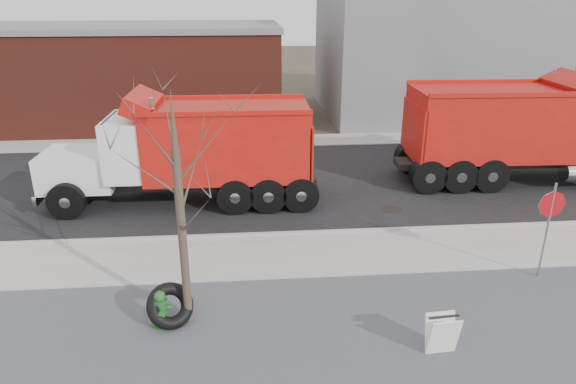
{
  "coord_description": "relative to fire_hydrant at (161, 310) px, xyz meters",
  "views": [
    {
      "loc": [
        -1.81,
        -12.32,
        6.83
      ],
      "look_at": [
        -0.65,
        1.56,
        1.4
      ],
      "focal_mm": 32.0,
      "sensor_mm": 36.0,
      "label": 1
    }
  ],
  "objects": [
    {
      "name": "building_grey",
      "position": [
        12.77,
        20.7,
        3.6
      ],
      "size": [
        12.0,
        10.0,
        8.0
      ],
      "color": "gray",
      "rests_on": "ground"
    },
    {
      "name": "gravel_verge",
      "position": [
        3.77,
        -0.8,
        -0.39
      ],
      "size": [
        60.0,
        5.0,
        0.03
      ],
      "primitive_type": "cube",
      "color": "slate",
      "rests_on": "ground"
    },
    {
      "name": "dump_truck_red_a",
      "position": [
        12.4,
        8.38,
        1.66
      ],
      "size": [
        10.22,
        3.04,
        4.06
      ],
      "rotation": [
        0.0,
        0.0,
        -0.03
      ],
      "color": "black",
      "rests_on": "ground"
    },
    {
      "name": "ground",
      "position": [
        3.77,
        2.7,
        -0.4
      ],
      "size": [
        120.0,
        120.0,
        0.0
      ],
      "primitive_type": "plane",
      "color": "#383328",
      "rests_on": "ground"
    },
    {
      "name": "bare_tree",
      "position": [
        0.57,
        0.1,
        2.89
      ],
      "size": [
        3.2,
        3.2,
        5.2
      ],
      "color": "#382D23",
      "rests_on": "ground"
    },
    {
      "name": "sidewalk",
      "position": [
        3.77,
        2.95,
        -0.37
      ],
      "size": [
        60.0,
        2.5,
        0.06
      ],
      "primitive_type": "cube",
      "color": "#9E9B93",
      "rests_on": "ground"
    },
    {
      "name": "fire_hydrant",
      "position": [
        0.0,
        0.0,
        0.0
      ],
      "size": [
        0.5,
        0.49,
        0.88
      ],
      "rotation": [
        0.0,
        0.0,
        0.21
      ],
      "color": "#2A6727",
      "rests_on": "ground"
    },
    {
      "name": "sandwich_board",
      "position": [
        5.74,
        -1.41,
        0.06
      ],
      "size": [
        0.66,
        0.44,
        0.87
      ],
      "rotation": [
        0.0,
        0.0,
        0.08
      ],
      "color": "white",
      "rests_on": "ground"
    },
    {
      "name": "stop_sign",
      "position": [
        9.32,
        1.29,
        1.37
      ],
      "size": [
        0.7,
        0.08,
        2.58
      ],
      "rotation": [
        0.0,
        0.0,
        -0.32
      ],
      "color": "gray",
      "rests_on": "ground"
    },
    {
      "name": "far_sidewalk",
      "position": [
        3.77,
        14.7,
        -0.37
      ],
      "size": [
        60.0,
        2.0,
        0.06
      ],
      "primitive_type": "cube",
      "color": "#9E9B93",
      "rests_on": "ground"
    },
    {
      "name": "curb",
      "position": [
        3.77,
        4.25,
        -0.35
      ],
      "size": [
        60.0,
        0.15,
        0.11
      ],
      "primitive_type": "cube",
      "color": "#9E9B93",
      "rests_on": "ground"
    },
    {
      "name": "truck_tire",
      "position": [
        0.19,
        0.07,
        0.06
      ],
      "size": [
        1.31,
        1.22,
        0.99
      ],
      "color": "black",
      "rests_on": "ground"
    },
    {
      "name": "road",
      "position": [
        3.77,
        9.0,
        -0.39
      ],
      "size": [
        60.0,
        9.4,
        0.02
      ],
      "primitive_type": "cube",
      "color": "black",
      "rests_on": "ground"
    },
    {
      "name": "building_brick",
      "position": [
        -6.23,
        19.7,
        2.25
      ],
      "size": [
        20.2,
        8.2,
        5.3
      ],
      "color": "maroon",
      "rests_on": "ground"
    },
    {
      "name": "dump_truck_red_b",
      "position": [
        0.12,
        7.18,
        1.55
      ],
      "size": [
        9.16,
        2.7,
        3.84
      ],
      "rotation": [
        0.0,
        0.0,
        3.13
      ],
      "color": "black",
      "rests_on": "ground"
    }
  ]
}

